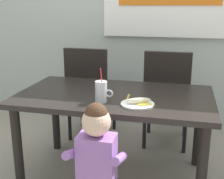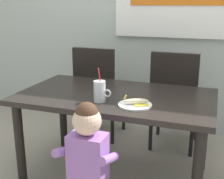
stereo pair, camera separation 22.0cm
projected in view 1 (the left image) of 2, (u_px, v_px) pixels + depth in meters
ground_plane at (114, 175)px, 2.49m from camera, size 24.00×24.00×0.00m
dining_table at (114, 105)px, 2.32m from camera, size 1.48×0.85×0.70m
dining_chair_left at (90, 88)px, 3.04m from camera, size 0.44×0.45×0.96m
dining_chair_right at (167, 94)px, 2.86m from camera, size 0.44×0.44×0.96m
toddler_standing at (97, 153)px, 1.76m from camera, size 0.33×0.24×0.84m
milk_cup at (101, 93)px, 2.09m from camera, size 0.13×0.08×0.25m
snack_plate at (138, 104)px, 2.05m from camera, size 0.23×0.23×0.01m
peeled_banana at (139, 101)px, 2.04m from camera, size 0.18×0.13×0.07m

